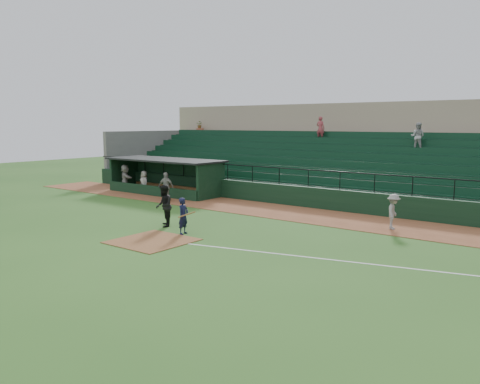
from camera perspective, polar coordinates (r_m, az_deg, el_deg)
The scene contains 12 objects.
ground at distance 21.40m, azimuth -8.20°, elevation -5.20°, with size 90.00×90.00×0.00m, color #2B581C.
warning_track at distance 27.46m, azimuth 3.81°, elevation -2.17°, with size 40.00×4.00×0.03m, color brown.
home_plate_dirt at distance 20.73m, azimuth -10.18°, elevation -5.64°, with size 3.00×3.00×0.03m, color brown.
foul_line at distance 17.86m, azimuth 13.20°, elevation -7.99°, with size 18.00×0.09×0.01m, color white.
stadium_structure at distance 34.49m, azimuth 11.67°, elevation 3.60°, with size 38.00×13.08×6.40m.
dugout at distance 34.68m, azimuth -8.24°, elevation 2.09°, with size 8.90×3.20×2.42m.
batter_at_plate at distance 21.71m, azimuth -6.62°, elevation -2.79°, with size 1.03×0.69×1.62m.
umpire at distance 23.36m, azimuth -8.87°, elevation -1.60°, with size 0.97×0.76×2.00m, color black.
runner at distance 23.49m, azimuth 17.45°, elevation -2.20°, with size 1.06×0.61×1.63m, color gray.
dugout_player_a at distance 30.80m, azimuth -8.65°, elevation 0.61°, with size 1.07×0.44×1.82m, color gray.
dugout_player_b at distance 34.26m, azimuth -11.11°, elevation 1.10°, with size 0.78×0.51×1.59m, color #A7A29C.
dugout_player_c at distance 35.95m, azimuth -13.24°, elevation 1.62°, with size 1.77×0.56×1.91m, color #A29D97.
Camera 1 is at (14.95, -14.52, 4.87)m, focal length 36.59 mm.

